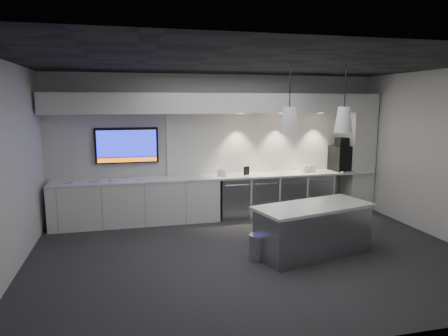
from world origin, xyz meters
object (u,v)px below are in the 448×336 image
object	(u,v)px
wall_tv	(127,145)
coffee_machine	(341,157)
island	(313,229)
bin	(258,247)

from	to	relation	value
wall_tv	coffee_machine	xyz separation A→B (m)	(4.67, -0.25, -0.35)
island	coffee_machine	size ratio (longest dim) A/B	2.76
wall_tv	coffee_machine	world-z (taller)	wall_tv
wall_tv	island	distance (m)	4.04
wall_tv	bin	world-z (taller)	wall_tv
bin	coffee_machine	distance (m)	3.78
island	bin	world-z (taller)	island
wall_tv	coffee_machine	distance (m)	4.69
island	coffee_machine	world-z (taller)	coffee_machine
island	coffee_machine	bearing A→B (deg)	38.77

